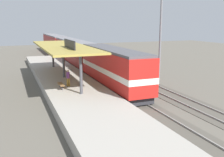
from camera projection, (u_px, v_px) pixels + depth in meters
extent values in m
plane|color=#5B564C|center=(115.00, 80.00, 33.77)|extent=(120.00, 120.00, 0.00)
cube|color=#4E4941|center=(100.00, 81.00, 33.04)|extent=(3.20, 110.00, 0.04)
cube|color=gray|center=(95.00, 81.00, 32.77)|extent=(0.10, 110.00, 0.16)
cube|color=gray|center=(105.00, 80.00, 33.29)|extent=(0.10, 110.00, 0.16)
cube|color=#4E4941|center=(133.00, 78.00, 34.70)|extent=(3.20, 110.00, 0.04)
cube|color=gray|center=(128.00, 78.00, 34.43)|extent=(0.10, 110.00, 0.16)
cube|color=gray|center=(137.00, 77.00, 34.95)|extent=(0.10, 110.00, 0.16)
cube|color=#9E998E|center=(64.00, 81.00, 31.29)|extent=(6.00, 44.00, 0.90)
cylinder|color=#47474C|center=(81.00, 75.00, 23.55)|extent=(0.28, 0.28, 3.60)
cylinder|color=#47474C|center=(64.00, 62.00, 30.82)|extent=(0.28, 0.28, 3.60)
cylinder|color=#47474C|center=(53.00, 55.00, 38.09)|extent=(0.28, 0.28, 3.60)
cube|color=#A38E3D|center=(63.00, 46.00, 30.41)|extent=(5.20, 18.00, 0.20)
cube|color=black|center=(70.00, 44.00, 27.03)|extent=(0.12, 4.80, 0.90)
cylinder|color=#333338|center=(62.00, 88.00, 25.11)|extent=(0.07, 0.07, 0.42)
cylinder|color=#333338|center=(60.00, 85.00, 26.29)|extent=(0.07, 0.07, 0.42)
cube|color=brown|center=(61.00, 84.00, 25.64)|extent=(0.44, 1.70, 0.08)
cube|color=#28282D|center=(113.00, 85.00, 28.96)|extent=(2.60, 13.60, 0.70)
cube|color=red|center=(113.00, 66.00, 28.51)|extent=(2.90, 14.40, 3.50)
cube|color=#4C4C51|center=(113.00, 50.00, 28.12)|extent=(2.78, 14.11, 0.24)
cube|color=silver|center=(113.00, 69.00, 28.57)|extent=(2.93, 14.43, 0.56)
cube|color=#28282D|center=(75.00, 62.00, 45.31)|extent=(2.60, 19.20, 0.70)
cube|color=maroon|center=(75.00, 51.00, 44.89)|extent=(2.90, 20.00, 3.30)
cube|color=slate|center=(74.00, 41.00, 44.51)|extent=(2.78, 19.60, 0.24)
cube|color=#28282D|center=(55.00, 51.00, 64.21)|extent=(2.60, 19.20, 0.70)
cube|color=maroon|center=(55.00, 43.00, 63.78)|extent=(2.90, 20.00, 3.30)
cube|color=slate|center=(54.00, 35.00, 63.41)|extent=(2.78, 19.60, 0.24)
cylinder|color=slate|center=(160.00, 37.00, 33.39)|extent=(0.28, 0.28, 11.00)
cylinder|color=olive|center=(67.00, 82.00, 26.68)|extent=(0.16, 0.16, 0.84)
cylinder|color=olive|center=(69.00, 82.00, 26.74)|extent=(0.16, 0.16, 0.84)
cylinder|color=#663375|center=(68.00, 75.00, 26.55)|extent=(0.34, 0.34, 0.64)
sphere|color=tan|center=(68.00, 71.00, 26.46)|extent=(0.23, 0.23, 0.23)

